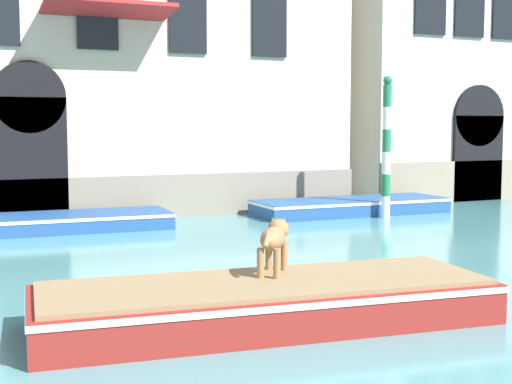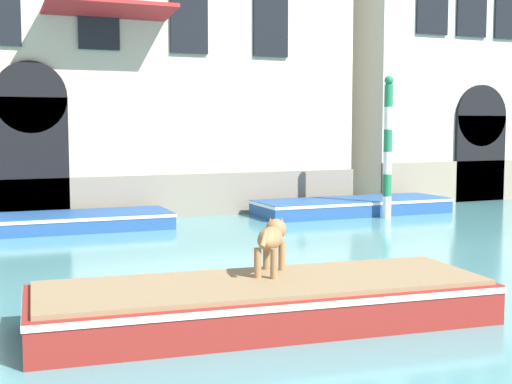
{
  "view_description": "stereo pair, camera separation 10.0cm",
  "coord_description": "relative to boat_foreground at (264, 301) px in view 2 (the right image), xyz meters",
  "views": [
    {
      "loc": [
        -3.02,
        -2.02,
        2.66
      ],
      "look_at": [
        3.22,
        11.86,
        1.2
      ],
      "focal_mm": 50.0,
      "sensor_mm": 36.0,
      "label": 1
    },
    {
      "loc": [
        -2.93,
        -2.06,
        2.66
      ],
      "look_at": [
        3.22,
        11.86,
        1.2
      ],
      "focal_mm": 50.0,
      "sensor_mm": 36.0,
      "label": 2
    }
  ],
  "objects": [
    {
      "name": "boat_foreground",
      "position": [
        0.0,
        0.0,
        0.0
      ],
      "size": [
        6.29,
        2.66,
        0.59
      ],
      "rotation": [
        0.0,
        0.0,
        -0.11
      ],
      "color": "maroon",
      "rests_on": "ground_plane"
    },
    {
      "name": "mooring_pole_0",
      "position": [
        7.61,
        8.33,
        1.7
      ],
      "size": [
        0.25,
        0.25,
        3.99
      ],
      "color": "white",
      "rests_on": "ground_plane"
    },
    {
      "name": "boat_moored_far",
      "position": [
        7.22,
        9.55,
        -0.08
      ],
      "size": [
        5.9,
        2.0,
        0.45
      ],
      "rotation": [
        0.0,
        0.0,
        -0.02
      ],
      "color": "#234C8C",
      "rests_on": "ground_plane"
    },
    {
      "name": "boat_moored_near_palazzo",
      "position": [
        -1.53,
        9.72,
        -0.09
      ],
      "size": [
        6.28,
        2.12,
        0.41
      ],
      "rotation": [
        0.0,
        0.0,
        -0.04
      ],
      "color": "#234C8C",
      "rests_on": "ground_plane"
    },
    {
      "name": "dog_on_deck",
      "position": [
        0.31,
        0.43,
        0.76
      ],
      "size": [
        0.75,
        0.94,
        0.74
      ],
      "rotation": [
        0.0,
        0.0,
        0.93
      ],
      "color": "#997047",
      "rests_on": "boat_foreground"
    }
  ]
}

